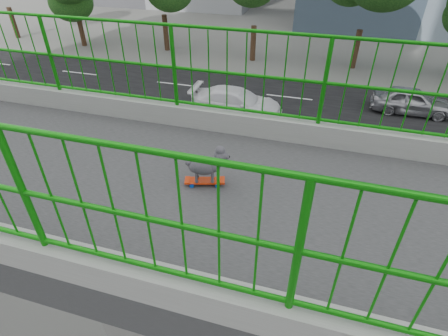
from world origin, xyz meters
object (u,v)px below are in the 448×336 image
object	(u,v)px
car_2	(69,106)
car_5	(115,197)
car_1	(111,148)
car_4	(411,101)
skateboard	(205,181)
poodle	(207,164)
car_3	(236,102)

from	to	relation	value
car_2	car_5	world-z (taller)	car_2
car_1	car_4	world-z (taller)	car_4
skateboard	car_4	bearing A→B (deg)	145.04
car_2	car_5	size ratio (longest dim) A/B	1.34
poodle	car_2	size ratio (longest dim) A/B	0.08
car_2	car_5	bearing A→B (deg)	-133.44
poodle	car_5	world-z (taller)	poodle
skateboard	car_5	distance (m)	10.51
car_1	car_4	distance (m)	17.30
skateboard	car_5	bearing A→B (deg)	-151.10
skateboard	car_2	bearing A→B (deg)	-150.36
poodle	car_2	distance (m)	18.85
skateboard	poodle	xyz separation A→B (m)	(-0.01, 0.03, 0.23)
car_1	car_5	xyz separation A→B (m)	(3.20, 2.12, 0.03)
poodle	car_1	distance (m)	13.86
skateboard	car_4	xyz separation A→B (m)	(-18.71, 6.33, -6.27)
poodle	car_5	distance (m)	10.67
car_3	car_4	xyz separation A→B (m)	(-3.20, 9.91, -0.01)
car_1	car_3	distance (m)	7.81
car_3	car_5	size ratio (longest dim) A/B	1.29
car_2	car_4	xyz separation A→B (m)	(-6.40, 19.03, -0.01)
car_5	car_3	bearing A→B (deg)	166.19
car_4	car_5	xyz separation A→B (m)	(12.80, -12.27, -0.08)
car_2	car_1	bearing A→B (deg)	-124.60
poodle	car_5	bearing A→B (deg)	-150.94
poodle	car_4	distance (m)	20.78
poodle	skateboard	bearing A→B (deg)	-90.00
car_4	poodle	bearing A→B (deg)	161.36
car_3	car_4	world-z (taller)	car_3
car_1	poodle	bearing A→B (deg)	41.62
skateboard	car_4	world-z (taller)	skateboard
car_1	car_4	size ratio (longest dim) A/B	0.88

